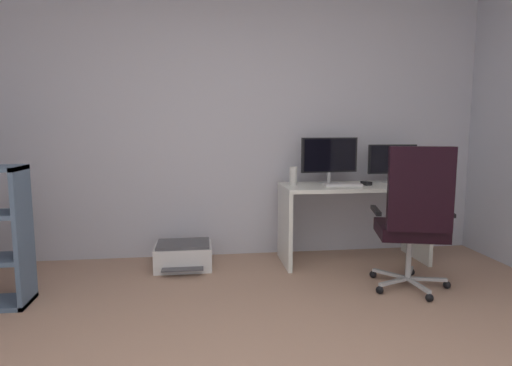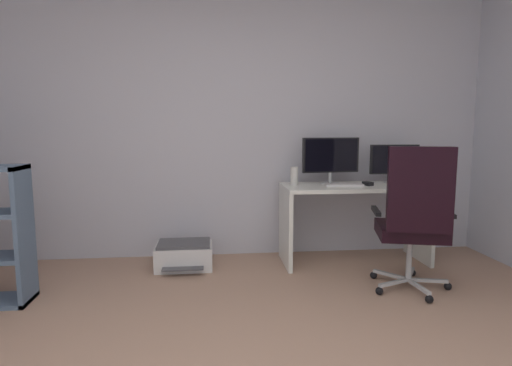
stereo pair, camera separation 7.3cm
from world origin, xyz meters
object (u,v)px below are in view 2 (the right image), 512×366
Objects in this scene: monitor_secondary at (394,161)px; computer_mouse at (368,184)px; office_chair at (414,217)px; printer at (184,255)px; desk at (354,206)px; desktop_speaker at (294,176)px; keyboard at (344,185)px; monitor_main at (331,157)px.

monitor_secondary is 0.39m from computer_mouse.
office_chair is 1.99m from printer.
desk is at bearing 143.09° from computer_mouse.
office_chair is at bearing -77.23° from desk.
desktop_speaker is 0.15× the size of office_chair.
keyboard is at bearing 112.14° from office_chair.
monitor_main is 0.49× the size of office_chair.
printer is (-1.99, -0.10, -0.83)m from monitor_secondary.
keyboard is 0.30× the size of office_chair.
printer is at bearing 155.48° from office_chair.
monitor_main is at bearing -180.00° from monitor_secondary.
monitor_main is at bearing 154.93° from desk.
computer_mouse reaches higher than keyboard.
desktop_speaker is (-0.44, 0.10, 0.07)m from keyboard.
desk reaches higher than printer.
monitor_secondary is at bearing 18.81° from keyboard.
office_chair is at bearing -100.37° from computer_mouse.
printer is at bearing -175.75° from monitor_main.
monitor_main is 3.23× the size of desktop_speaker.
office_chair is at bearing -48.96° from desktop_speaker.
desk is at bearing -166.83° from monitor_secondary.
printer is (-1.69, 0.04, -0.64)m from computer_mouse.
desktop_speaker is 1.24m from printer.
computer_mouse is at bearing -20.90° from desk.
desk is 3.93× the size of keyboard.
computer_mouse is 0.09× the size of office_chair.
desktop_speaker is (-0.67, 0.09, 0.07)m from computer_mouse.
desk is 13.35× the size of computer_mouse.
keyboard is 0.67× the size of printer.
computer_mouse is at bearing -7.70° from desktop_speaker.
monitor_secondary reaches higher than desktop_speaker.
monitor_main is 5.49× the size of computer_mouse.
monitor_secondary reaches higher than computer_mouse.
keyboard is 0.46m from desktop_speaker.
monitor_secondary reaches higher than printer.
desk is 1.63m from printer.
keyboard is at bearing -60.86° from monitor_main.
desk is 0.25m from computer_mouse.
keyboard is 0.83m from office_chair.
monitor_main is 1.09× the size of printer.
monitor_secondary is 2.75× the size of desktop_speaker.
office_chair is at bearing -66.63° from monitor_main.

